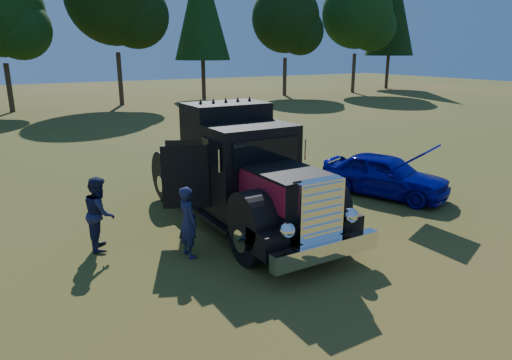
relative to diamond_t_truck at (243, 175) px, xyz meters
The scene contains 5 objects.
ground 2.24m from the diamond_t_truck, 77.40° to the right, with size 120.00×120.00×0.00m, color #344E16.
diamond_t_truck is the anchor object (origin of this frame).
hotrod_coupe 4.90m from the diamond_t_truck, ahead, with size 2.83×4.30×1.89m.
spectator_near 2.28m from the diamond_t_truck, 150.71° to the right, with size 0.57×0.37×1.57m, color #22254F.
spectator_far 3.49m from the diamond_t_truck, behind, with size 0.80×0.63×1.65m, color navy.
Camera 1 is at (-5.72, -7.82, 4.29)m, focal length 32.00 mm.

